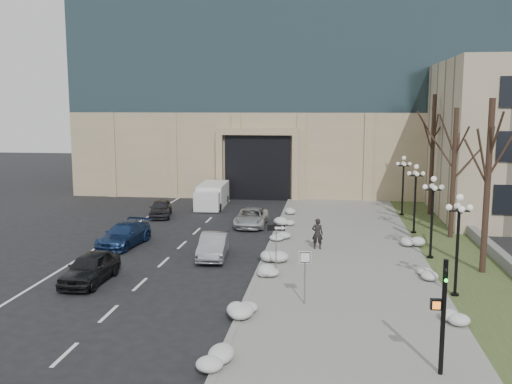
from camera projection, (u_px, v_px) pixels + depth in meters
ground at (257, 341)px, 21.02m from camera, size 160.00×160.00×0.00m
sidewalk at (344, 249)px, 34.30m from camera, size 9.00×40.00×0.12m
curb at (269, 247)px, 34.87m from camera, size 0.30×40.00×0.14m
grass_strip at (455, 253)px, 33.47m from camera, size 4.00×40.00×0.10m
stone_wall at (482, 241)px, 35.14m from camera, size 0.50×30.00×0.70m
office_tower at (290, 13)px, 61.25m from camera, size 40.00×24.70×36.00m
car_a at (90, 268)px, 27.94m from camera, size 1.86×4.40×1.49m
car_b at (214, 246)px, 32.49m from camera, size 1.81×4.35×1.40m
car_c at (124, 235)px, 35.27m from camera, size 2.54×5.04×1.40m
car_d at (251, 217)px, 41.10m from camera, size 2.18×4.65×1.29m
car_e at (161, 208)px, 44.58m from camera, size 2.38×4.21×1.35m
pedestrian at (317, 234)px, 34.05m from camera, size 0.70×0.48×1.86m
box_truck at (212, 196)px, 48.98m from camera, size 2.39×6.22×1.95m
one_way_sign at (279, 234)px, 29.19m from camera, size 0.97×0.27×2.58m
keep_sign at (305, 266)px, 24.41m from camera, size 0.53×0.09×2.46m
traffic_signal at (442, 320)px, 17.95m from camera, size 0.66×0.88×3.89m
snow_clump_a at (223, 361)px, 18.72m from camera, size 1.10×1.60×0.36m
snow_clump_b at (244, 310)px, 23.38m from camera, size 1.10×1.60×0.36m
snow_clump_c at (264, 275)px, 28.29m from camera, size 1.10×1.60×0.36m
snow_clump_d at (274, 256)px, 31.77m from camera, size 1.10×1.60×0.36m
snow_clump_e at (281, 237)px, 36.53m from camera, size 1.10×1.60×0.36m
snow_clump_f at (285, 222)px, 41.16m from camera, size 1.10×1.60×0.36m
snow_clump_g at (287, 211)px, 45.34m from camera, size 1.10×1.60×0.36m
snow_clump_h at (456, 319)px, 22.44m from camera, size 1.10×1.60×0.36m
snow_clump_i at (425, 274)px, 28.38m from camera, size 1.10×1.60×0.36m
snow_clump_j at (413, 242)px, 34.99m from camera, size 1.10×1.60×0.36m
lamppost_a at (458, 231)px, 25.39m from camera, size 1.18×1.18×4.76m
lamppost_b at (432, 206)px, 31.77m from camera, size 1.18×1.18×4.76m
lamppost_c at (415, 189)px, 38.14m from camera, size 1.18×1.18×4.76m
lamppost_d at (403, 177)px, 44.52m from camera, size 1.18×1.18×4.76m
tree_near at (489, 162)px, 28.63m from camera, size 3.20×3.20×9.00m
tree_mid at (454, 155)px, 36.52m from camera, size 3.20×3.20×8.50m
tree_far at (433, 138)px, 44.27m from camera, size 3.20×3.20×9.50m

